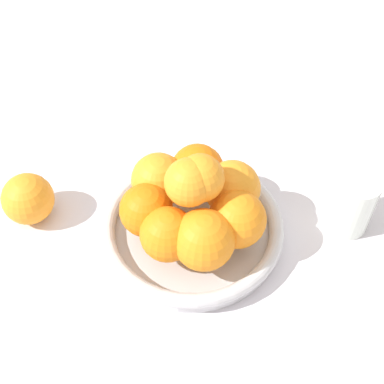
% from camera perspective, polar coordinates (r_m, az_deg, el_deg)
% --- Properties ---
extents(ground_plane, '(4.00, 4.00, 0.00)m').
position_cam_1_polar(ground_plane, '(0.80, 0.00, -4.63)').
color(ground_plane, silver).
extents(fruit_bowl, '(0.27, 0.27, 0.03)m').
position_cam_1_polar(fruit_bowl, '(0.78, 0.00, -3.88)').
color(fruit_bowl, silver).
rests_on(fruit_bowl, ground_plane).
extents(orange_pile, '(0.20, 0.21, 0.13)m').
position_cam_1_polar(orange_pile, '(0.73, 0.23, -1.05)').
color(orange_pile, orange).
rests_on(orange_pile, fruit_bowl).
extents(stray_orange, '(0.08, 0.08, 0.08)m').
position_cam_1_polar(stray_orange, '(0.83, -17.10, -0.70)').
color(stray_orange, orange).
rests_on(stray_orange, ground_plane).
extents(drinking_glass, '(0.07, 0.07, 0.10)m').
position_cam_1_polar(drinking_glass, '(0.81, 16.62, -1.11)').
color(drinking_glass, silver).
rests_on(drinking_glass, ground_plane).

